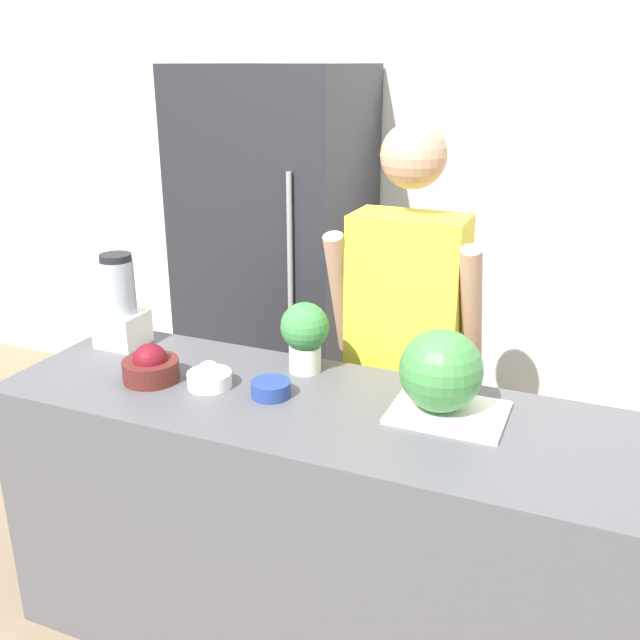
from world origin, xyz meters
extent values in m
cube|color=white|center=(0.00, 1.96, 1.30)|extent=(8.00, 0.06, 2.60)
cube|color=#4C4C51|center=(0.00, 0.31, 0.44)|extent=(1.95, 0.63, 0.89)
cube|color=#232328|center=(-0.74, 1.56, 0.91)|extent=(0.79, 0.69, 1.82)
cylinder|color=gray|center=(-0.50, 1.20, 1.09)|extent=(0.02, 0.02, 0.64)
cube|color=#333338|center=(0.12, 0.83, 0.40)|extent=(0.29, 0.18, 0.80)
cube|color=gold|center=(0.12, 0.83, 1.08)|extent=(0.38, 0.22, 0.56)
sphere|color=tan|center=(0.12, 0.83, 1.55)|extent=(0.22, 0.22, 0.22)
cylinder|color=tan|center=(-0.11, 0.79, 1.07)|extent=(0.07, 0.23, 0.47)
cylinder|color=tan|center=(0.35, 0.79, 1.07)|extent=(0.07, 0.23, 0.47)
cube|color=white|center=(0.38, 0.39, 0.89)|extent=(0.32, 0.26, 0.01)
sphere|color=#3D7F3D|center=(0.35, 0.39, 1.02)|extent=(0.24, 0.24, 0.24)
cylinder|color=#511E19|center=(-0.54, 0.26, 0.92)|extent=(0.18, 0.18, 0.07)
sphere|color=maroon|center=(-0.54, 0.26, 0.95)|extent=(0.11, 0.11, 0.11)
cylinder|color=white|center=(-0.35, 0.29, 0.91)|extent=(0.14, 0.14, 0.05)
sphere|color=white|center=(-0.35, 0.29, 0.93)|extent=(0.07, 0.07, 0.07)
cylinder|color=navy|center=(-0.14, 0.30, 0.91)|extent=(0.12, 0.12, 0.05)
cube|color=silver|center=(-0.81, 0.47, 0.95)|extent=(0.15, 0.15, 0.12)
cylinder|color=#99A3AD|center=(-0.81, 0.47, 1.10)|extent=(0.11, 0.11, 0.19)
cylinder|color=black|center=(-0.81, 0.47, 1.20)|extent=(0.11, 0.11, 0.02)
cylinder|color=beige|center=(-0.12, 0.51, 0.93)|extent=(0.10, 0.10, 0.09)
sphere|color=#387F3D|center=(-0.12, 0.51, 1.04)|extent=(0.16, 0.16, 0.16)
camera|label=1|loc=(0.75, -1.42, 1.83)|focal=40.00mm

